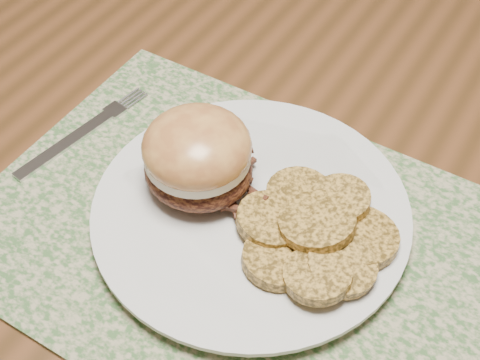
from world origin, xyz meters
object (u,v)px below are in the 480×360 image
dining_table (407,321)px  fork (84,131)px  dinner_plate (251,213)px  pork_sandwich (197,156)px

dining_table → fork: (-0.35, -0.02, 0.09)m
dining_table → fork: 0.36m
dinner_plate → pork_sandwich: bearing=-178.9°
fork → pork_sandwich: bearing=6.4°
pork_sandwich → fork: pork_sandwich is taller
dining_table → fork: size_ratio=9.30×
pork_sandwich → fork: 0.15m
pork_sandwich → fork: size_ratio=0.70×
dining_table → dinner_plate: size_ratio=5.77×
dining_table → pork_sandwich: pork_sandwich is taller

